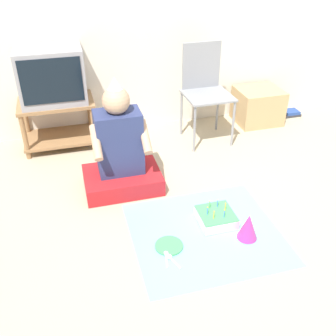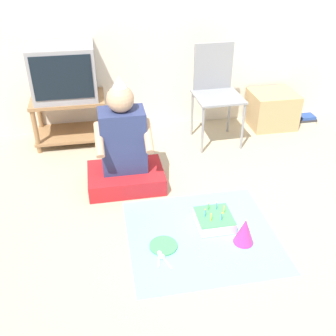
{
  "view_description": "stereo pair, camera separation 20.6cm",
  "coord_description": "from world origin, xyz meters",
  "px_view_note": "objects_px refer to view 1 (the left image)",
  "views": [
    {
      "loc": [
        -1.06,
        -1.82,
        1.84
      ],
      "look_at": [
        -0.43,
        0.46,
        0.35
      ],
      "focal_mm": 42.0,
      "sensor_mm": 36.0,
      "label": 1
    },
    {
      "loc": [
        -0.86,
        -1.86,
        1.84
      ],
      "look_at": [
        -0.43,
        0.46,
        0.35
      ],
      "focal_mm": 42.0,
      "sensor_mm": 36.0,
      "label": 2
    }
  ],
  "objects_px": {
    "book_pile": "(290,114)",
    "birthday_cake": "(216,217)",
    "person_seated": "(120,153)",
    "party_hat_blue": "(248,226)",
    "folding_chair": "(205,86)",
    "tv": "(51,75)",
    "paper_plate": "(169,246)",
    "cardboard_box_stack": "(258,106)"
  },
  "relations": [
    {
      "from": "folding_chair",
      "to": "party_hat_blue",
      "type": "height_order",
      "value": "folding_chair"
    },
    {
      "from": "paper_plate",
      "to": "book_pile",
      "type": "bearing_deg",
      "value": 41.2
    },
    {
      "from": "folding_chair",
      "to": "party_hat_blue",
      "type": "xyz_separation_m",
      "value": [
        -0.22,
        -1.51,
        -0.43
      ]
    },
    {
      "from": "cardboard_box_stack",
      "to": "paper_plate",
      "type": "xyz_separation_m",
      "value": [
        -1.44,
        -1.63,
        -0.17
      ]
    },
    {
      "from": "person_seated",
      "to": "book_pile",
      "type": "bearing_deg",
      "value": 22.01
    },
    {
      "from": "cardboard_box_stack",
      "to": "paper_plate",
      "type": "bearing_deg",
      "value": -131.45
    },
    {
      "from": "tv",
      "to": "cardboard_box_stack",
      "type": "bearing_deg",
      "value": -0.57
    },
    {
      "from": "cardboard_box_stack",
      "to": "person_seated",
      "type": "distance_m",
      "value": 1.81
    },
    {
      "from": "tv",
      "to": "birthday_cake",
      "type": "height_order",
      "value": "tv"
    },
    {
      "from": "book_pile",
      "to": "birthday_cake",
      "type": "xyz_separation_m",
      "value": [
        -1.45,
        -1.46,
        0.01
      ]
    },
    {
      "from": "tv",
      "to": "person_seated",
      "type": "bearing_deg",
      "value": -62.41
    },
    {
      "from": "birthday_cake",
      "to": "paper_plate",
      "type": "bearing_deg",
      "value": -158.48
    },
    {
      "from": "cardboard_box_stack",
      "to": "person_seated",
      "type": "bearing_deg",
      "value": -152.76
    },
    {
      "from": "cardboard_box_stack",
      "to": "birthday_cake",
      "type": "xyz_separation_m",
      "value": [
        -1.04,
        -1.47,
        -0.13
      ]
    },
    {
      "from": "cardboard_box_stack",
      "to": "party_hat_blue",
      "type": "relative_size",
      "value": 2.38
    },
    {
      "from": "tv",
      "to": "folding_chair",
      "type": "relative_size",
      "value": 0.62
    },
    {
      "from": "birthday_cake",
      "to": "party_hat_blue",
      "type": "bearing_deg",
      "value": -55.62
    },
    {
      "from": "book_pile",
      "to": "party_hat_blue",
      "type": "xyz_separation_m",
      "value": [
        -1.3,
        -1.67,
        0.06
      ]
    },
    {
      "from": "tv",
      "to": "book_pile",
      "type": "relative_size",
      "value": 2.89
    },
    {
      "from": "person_seated",
      "to": "party_hat_blue",
      "type": "xyz_separation_m",
      "value": [
        0.71,
        -0.85,
        -0.2
      ]
    },
    {
      "from": "folding_chair",
      "to": "cardboard_box_stack",
      "type": "distance_m",
      "value": 0.78
    },
    {
      "from": "paper_plate",
      "to": "tv",
      "type": "bearing_deg",
      "value": 110.57
    },
    {
      "from": "party_hat_blue",
      "to": "tv",
      "type": "bearing_deg",
      "value": 124.12
    },
    {
      "from": "birthday_cake",
      "to": "paper_plate",
      "type": "relative_size",
      "value": 1.35
    },
    {
      "from": "folding_chair",
      "to": "paper_plate",
      "type": "height_order",
      "value": "folding_chair"
    },
    {
      "from": "tv",
      "to": "cardboard_box_stack",
      "type": "xyz_separation_m",
      "value": [
        2.05,
        -0.02,
        -0.51
      ]
    },
    {
      "from": "book_pile",
      "to": "birthday_cake",
      "type": "bearing_deg",
      "value": -134.84
    },
    {
      "from": "cardboard_box_stack",
      "to": "book_pile",
      "type": "xyz_separation_m",
      "value": [
        0.4,
        -0.01,
        -0.14
      ]
    },
    {
      "from": "book_pile",
      "to": "folding_chair",
      "type": "bearing_deg",
      "value": -171.9
    },
    {
      "from": "tv",
      "to": "book_pile",
      "type": "bearing_deg",
      "value": -0.81
    },
    {
      "from": "tv",
      "to": "paper_plate",
      "type": "xyz_separation_m",
      "value": [
        0.62,
        -1.65,
        -0.68
      ]
    },
    {
      "from": "cardboard_box_stack",
      "to": "book_pile",
      "type": "bearing_deg",
      "value": -2.06
    },
    {
      "from": "tv",
      "to": "person_seated",
      "type": "relative_size",
      "value": 0.62
    },
    {
      "from": "person_seated",
      "to": "birthday_cake",
      "type": "bearing_deg",
      "value": -48.64
    },
    {
      "from": "birthday_cake",
      "to": "paper_plate",
      "type": "xyz_separation_m",
      "value": [
        -0.39,
        -0.15,
        -0.04
      ]
    },
    {
      "from": "tv",
      "to": "birthday_cake",
      "type": "distance_m",
      "value": 1.91
    },
    {
      "from": "cardboard_box_stack",
      "to": "tv",
      "type": "bearing_deg",
      "value": 179.43
    },
    {
      "from": "tv",
      "to": "party_hat_blue",
      "type": "distance_m",
      "value": 2.14
    },
    {
      "from": "birthday_cake",
      "to": "party_hat_blue",
      "type": "distance_m",
      "value": 0.26
    },
    {
      "from": "folding_chair",
      "to": "birthday_cake",
      "type": "relative_size",
      "value": 3.6
    },
    {
      "from": "book_pile",
      "to": "paper_plate",
      "type": "height_order",
      "value": "book_pile"
    },
    {
      "from": "tv",
      "to": "birthday_cake",
      "type": "bearing_deg",
      "value": -55.91
    }
  ]
}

